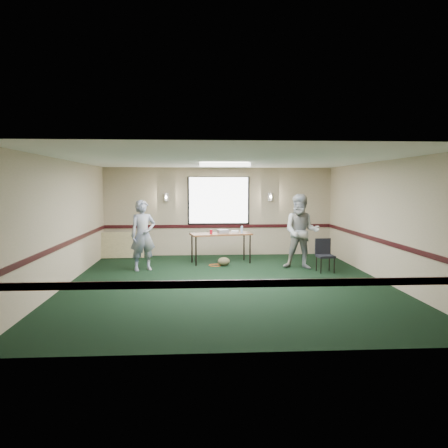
{
  "coord_description": "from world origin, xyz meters",
  "views": [
    {
      "loc": [
        -0.67,
        -9.42,
        2.14
      ],
      "look_at": [
        0.0,
        1.3,
        1.2
      ],
      "focal_mm": 35.0,
      "sensor_mm": 36.0,
      "label": 1
    }
  ],
  "objects": [
    {
      "name": "person_right",
      "position": [
        2.02,
        1.6,
        0.96
      ],
      "size": [
        1.11,
        0.97,
        1.93
      ],
      "primitive_type": "imported",
      "rotation": [
        0.0,
        0.0,
        -0.29
      ],
      "color": "#7690B7",
      "rests_on": "ground"
    },
    {
      "name": "folded_table",
      "position": [
        -3.0,
        3.6,
        0.39
      ],
      "size": [
        1.51,
        0.29,
        0.77
      ],
      "primitive_type": "cube",
      "rotation": [
        -0.21,
        0.0,
        0.05
      ],
      "color": "tan",
      "rests_on": "ground"
    },
    {
      "name": "duffel_bag",
      "position": [
        0.04,
        2.11,
        0.12
      ],
      "size": [
        0.4,
        0.36,
        0.23
      ],
      "primitive_type": "ellipsoid",
      "rotation": [
        0.0,
        0.0,
        -0.38
      ],
      "color": "#4D452C",
      "rests_on": "ground"
    },
    {
      "name": "cable_coil",
      "position": [
        -0.18,
        2.17,
        0.01
      ],
      "size": [
        0.41,
        0.41,
        0.02
      ],
      "primitive_type": "torus",
      "rotation": [
        0.0,
        0.0,
        0.16
      ],
      "color": "#DB531B",
      "rests_on": "ground"
    },
    {
      "name": "ground",
      "position": [
        0.0,
        0.0,
        0.0
      ],
      "size": [
        8.0,
        8.0,
        0.0
      ],
      "primitive_type": "plane",
      "color": "black",
      "rests_on": "ground"
    },
    {
      "name": "folding_table",
      "position": [
        -0.01,
        2.57,
        0.77
      ],
      "size": [
        1.77,
        1.0,
        0.83
      ],
      "rotation": [
        0.0,
        0.0,
        0.21
      ],
      "color": "brown",
      "rests_on": "ground"
    },
    {
      "name": "game_console",
      "position": [
        0.4,
        2.78,
        0.86
      ],
      "size": [
        0.24,
        0.2,
        0.05
      ],
      "primitive_type": "cube",
      "rotation": [
        0.0,
        0.0,
        -0.2
      ],
      "color": "silver",
      "rests_on": "folding_table"
    },
    {
      "name": "red_cup",
      "position": [
        -0.28,
        2.39,
        0.89
      ],
      "size": [
        0.08,
        0.08,
        0.12
      ],
      "primitive_type": "cylinder",
      "color": "#A80B19",
      "rests_on": "folding_table"
    },
    {
      "name": "person_left",
      "position": [
        -2.03,
        1.65,
        0.89
      ],
      "size": [
        0.77,
        0.65,
        1.79
      ],
      "primitive_type": "imported",
      "rotation": [
        0.0,
        0.0,
        0.4
      ],
      "color": "#435394",
      "rests_on": "ground"
    },
    {
      "name": "room_shell",
      "position": [
        0.0,
        2.12,
        1.58
      ],
      "size": [
        8.0,
        8.02,
        8.0
      ],
      "color": "tan",
      "rests_on": "ground"
    },
    {
      "name": "water_bottle",
      "position": [
        0.57,
        2.56,
        0.93
      ],
      "size": [
        0.06,
        0.06,
        0.2
      ],
      "primitive_type": "cylinder",
      "color": "#8BAFE4",
      "rests_on": "folding_table"
    },
    {
      "name": "conference_chair",
      "position": [
        2.5,
        1.19,
        0.48
      ],
      "size": [
        0.42,
        0.44,
        0.82
      ],
      "rotation": [
        0.0,
        0.0,
        0.06
      ],
      "color": "black",
      "rests_on": "ground"
    },
    {
      "name": "projector",
      "position": [
        0.05,
        2.6,
        0.88
      ],
      "size": [
        0.34,
        0.3,
        0.1
      ],
      "primitive_type": "cube",
      "rotation": [
        0.0,
        0.0,
        0.22
      ],
      "color": "gray",
      "rests_on": "folding_table"
    }
  ]
}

